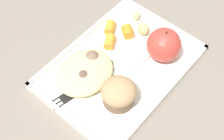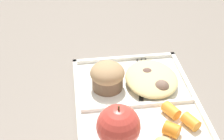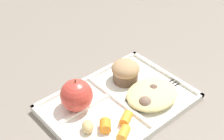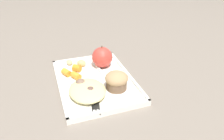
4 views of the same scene
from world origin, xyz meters
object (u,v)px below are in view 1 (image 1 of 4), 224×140
green_apple (164,45)px  plastic_fork (79,89)px  bran_muffin (119,93)px  lunch_tray (121,67)px

green_apple → plastic_fork: 0.22m
plastic_fork → green_apple: bearing=156.8°
bran_muffin → plastic_fork: bearing=-67.1°
bran_muffin → green_apple: bearing=-180.0°
green_apple → bran_muffin: size_ratio=1.16×
bran_muffin → plastic_fork: (0.04, -0.08, -0.03)m
green_apple → plastic_fork: green_apple is taller
lunch_tray → plastic_fork: 0.11m
lunch_tray → plastic_fork: lunch_tray is taller
lunch_tray → green_apple: green_apple is taller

